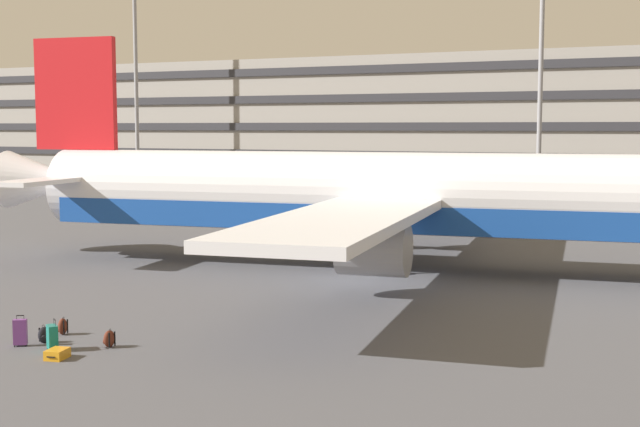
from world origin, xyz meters
TOP-DOWN VIEW (x-y plane):
  - ground_plane at (0.00, 0.00)m, footprint 600.00×600.00m
  - terminal_structure at (0.00, 48.20)m, footprint 161.14×17.95m
  - airliner at (1.11, 3.25)m, footprint 40.80×33.20m
  - light_mast_far_left at (-35.88, 34.29)m, footprint 1.80×0.50m
  - light_mast_left at (0.94, 34.29)m, footprint 1.80×0.50m
  - suitcase_small at (-2.88, -14.56)m, footprint 0.59×0.72m
  - suitcase_laid_flat at (-3.59, -13.94)m, footprint 0.50×0.47m
  - suitcase_red at (-4.76, -13.93)m, footprint 0.42×0.37m
  - backpack_silver at (-4.39, -13.38)m, footprint 0.39×0.42m
  - backpack_black at (-2.39, -13.00)m, footprint 0.34×0.41m
  - backpack_scuffed at (-4.61, -12.36)m, footprint 0.30×0.34m

SIDE VIEW (x-z plane):
  - ground_plane at x=0.00m, z-range 0.00..0.00m
  - suitcase_small at x=-2.88m, z-range 0.00..0.26m
  - backpack_silver at x=-4.39m, z-range -0.03..0.49m
  - backpack_black at x=-2.39m, z-range -0.03..0.50m
  - backpack_scuffed at x=-4.61m, z-range -0.03..0.51m
  - suitcase_laid_flat at x=-3.59m, z-range -0.06..0.82m
  - suitcase_red at x=-4.76m, z-range -0.03..0.85m
  - airliner at x=1.11m, z-range -2.08..8.38m
  - terminal_structure at x=0.00m, z-range 0.00..12.50m
  - light_mast_left at x=0.94m, z-range 1.70..23.85m
  - light_mast_far_left at x=-35.88m, z-range 1.73..26.81m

